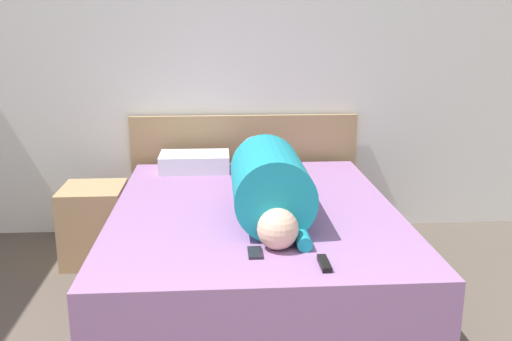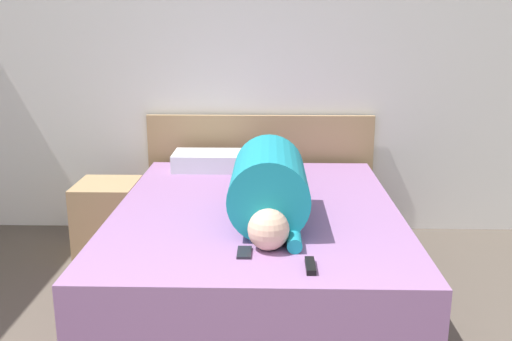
# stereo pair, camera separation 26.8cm
# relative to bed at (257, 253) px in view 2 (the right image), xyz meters

# --- Properties ---
(wall_back) EXTENTS (6.09, 0.06, 2.60)m
(wall_back) POSITION_rel_bed_xyz_m (-0.14, 1.20, 1.02)
(wall_back) COLOR white
(wall_back) RESTS_ON ground_plane
(bed) EXTENTS (1.58, 2.03, 0.56)m
(bed) POSITION_rel_bed_xyz_m (0.00, 0.00, 0.00)
(bed) COLOR #936699
(bed) RESTS_ON ground_plane
(headboard) EXTENTS (1.70, 0.04, 0.90)m
(headboard) POSITION_rel_bed_xyz_m (0.00, 1.13, 0.17)
(headboard) COLOR tan
(headboard) RESTS_ON ground_plane
(nightstand) EXTENTS (0.40, 0.43, 0.52)m
(nightstand) POSITION_rel_bed_xyz_m (-1.03, 0.61, -0.02)
(nightstand) COLOR tan
(nightstand) RESTS_ON ground_plane
(person_lying) EXTENTS (0.39, 1.60, 0.39)m
(person_lying) POSITION_rel_bed_xyz_m (0.07, -0.06, 0.45)
(person_lying) COLOR #DBB293
(person_lying) RESTS_ON bed
(pillow_near_headboard) EXTENTS (0.48, 0.30, 0.12)m
(pillow_near_headboard) POSITION_rel_bed_xyz_m (-0.36, 0.83, 0.34)
(pillow_near_headboard) COLOR white
(pillow_near_headboard) RESTS_ON bed
(tv_remote) EXTENTS (0.04, 0.15, 0.02)m
(tv_remote) POSITION_rel_bed_xyz_m (0.25, -0.83, 0.29)
(tv_remote) COLOR black
(tv_remote) RESTS_ON bed
(cell_phone) EXTENTS (0.06, 0.13, 0.01)m
(cell_phone) POSITION_rel_bed_xyz_m (-0.04, -0.68, 0.29)
(cell_phone) COLOR black
(cell_phone) RESTS_ON bed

